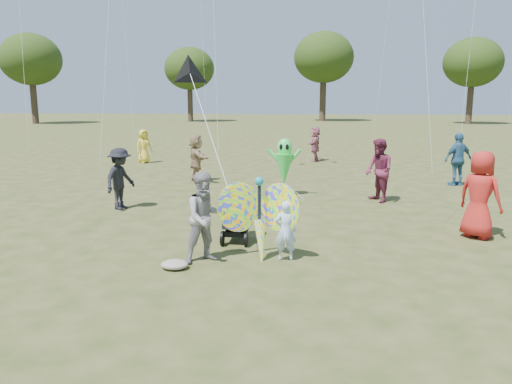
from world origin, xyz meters
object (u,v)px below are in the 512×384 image
at_px(crowd_b, 120,179).
at_px(crowd_d, 196,158).
at_px(adult_man, 206,217).
at_px(jogging_stroller, 237,212).
at_px(crowd_a, 480,195).
at_px(crowd_e, 379,171).
at_px(crowd_c, 458,159).
at_px(crowd_g, 144,146).
at_px(child_girl, 285,231).
at_px(crowd_j, 315,144).
at_px(butterfly_kite, 260,218).
at_px(alien_kite, 284,164).

distance_m(crowd_b, crowd_d, 4.64).
bearing_deg(adult_man, jogging_stroller, 42.00).
distance_m(crowd_a, crowd_e, 3.88).
bearing_deg(crowd_c, crowd_d, -24.26).
distance_m(adult_man, crowd_g, 14.38).
relative_size(child_girl, crowd_g, 0.73).
relative_size(adult_man, crowd_c, 0.92).
bearing_deg(crowd_g, jogging_stroller, -109.06).
bearing_deg(crowd_c, crowd_g, -45.36).
bearing_deg(jogging_stroller, crowd_c, 49.97).
distance_m(crowd_d, jogging_stroller, 7.58).
bearing_deg(child_girl, jogging_stroller, -55.60).
bearing_deg(adult_man, crowd_d, 70.48).
height_order(crowd_d, crowd_e, crowd_e).
height_order(crowd_j, butterfly_kite, crowd_j).
bearing_deg(crowd_d, crowd_c, -115.93).
distance_m(crowd_e, alien_kite, 2.78).
relative_size(crowd_a, crowd_d, 1.11).
xyz_separation_m(crowd_e, butterfly_kite, (-2.81, -5.42, -0.14)).
xyz_separation_m(crowd_b, jogging_stroller, (3.52, -2.60, -0.21)).
xyz_separation_m(crowd_j, alien_kite, (-0.94, -8.46, 0.17)).
bearing_deg(alien_kite, adult_man, -99.38).
bearing_deg(crowd_g, crowd_b, -120.85).
bearing_deg(crowd_g, butterfly_kite, -108.96).
height_order(crowd_a, alien_kite, crowd_a).
bearing_deg(crowd_d, butterfly_kite, 173.52).
xyz_separation_m(crowd_d, crowd_j, (4.17, 6.23, -0.04)).
height_order(adult_man, alien_kite, alien_kite).
bearing_deg(crowd_c, alien_kite, -2.40).
relative_size(child_girl, crowd_d, 0.66).
bearing_deg(adult_man, crowd_c, 18.52).
xyz_separation_m(child_girl, crowd_c, (5.31, 8.50, 0.34)).
distance_m(crowd_j, butterfly_kite, 14.51).
height_order(crowd_g, alien_kite, alien_kite).
bearing_deg(crowd_e, alien_kite, -124.47).
bearing_deg(crowd_b, child_girl, -113.47).
xyz_separation_m(crowd_g, crowd_j, (7.68, 1.56, 0.04)).
height_order(crowd_d, alien_kite, alien_kite).
bearing_deg(crowd_a, child_girl, 70.11).
distance_m(crowd_d, butterfly_kite, 8.82).
bearing_deg(adult_man, crowd_a, -11.70).
height_order(crowd_j, jogging_stroller, crowd_j).
bearing_deg(child_girl, crowd_b, -47.63).
distance_m(crowd_a, butterfly_kite, 4.84).
height_order(child_girl, crowd_e, crowd_e).
bearing_deg(jogging_stroller, crowd_j, 84.00).
height_order(child_girl, alien_kite, alien_kite).
xyz_separation_m(crowd_c, crowd_g, (-12.42, 4.47, -0.13)).
bearing_deg(jogging_stroller, crowd_e, 52.71).
relative_size(crowd_c, butterfly_kite, 1.03).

